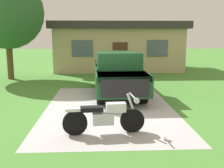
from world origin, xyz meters
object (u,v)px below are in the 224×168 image
at_px(neighbor_house, 118,45).
at_px(pickup_truck, 117,72).
at_px(shade_tree, 7,12).
at_px(motorcycle, 105,117).

bearing_deg(neighbor_house, pickup_truck, -94.01).
bearing_deg(shade_tree, motorcycle, -59.92).
distance_m(motorcycle, shade_tree, 11.31).
height_order(motorcycle, shade_tree, shade_tree).
height_order(pickup_truck, neighbor_house, neighbor_house).
xyz_separation_m(motorcycle, neighbor_house, (1.29, 13.72, 1.32)).
xyz_separation_m(motorcycle, shade_tree, (-5.41, 9.33, 3.40)).
distance_m(pickup_truck, shade_tree, 8.01).
relative_size(motorcycle, neighbor_house, 0.23).
bearing_deg(pickup_truck, neighbor_house, 85.99).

